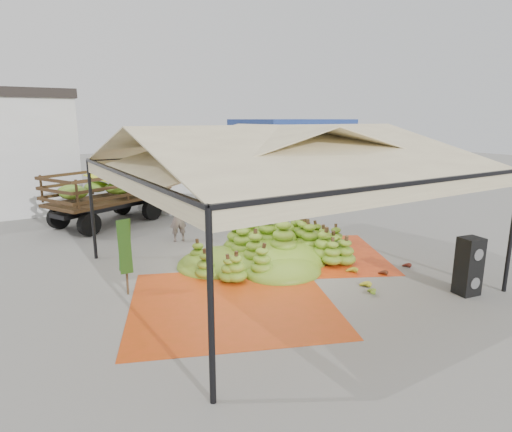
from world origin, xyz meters
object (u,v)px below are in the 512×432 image
banana_heap (274,239)px  vendor (178,218)px  truck_left (130,187)px  speaker_stack (469,266)px  truck_right (239,176)px

banana_heap → vendor: (-1.71, 3.35, 0.19)m
banana_heap → truck_left: (-2.06, 7.70, 0.72)m
speaker_stack → vendor: size_ratio=0.88×
speaker_stack → truck_right: truck_right is taller
speaker_stack → truck_right: (1.22, 13.25, 0.61)m
speaker_stack → vendor: 9.05m
speaker_stack → truck_left: bearing=120.0°
banana_heap → speaker_stack: 5.29m
banana_heap → truck_left: truck_left is taller
truck_left → truck_right: truck_left is taller
vendor → truck_right: (5.42, 5.23, 0.51)m
speaker_stack → truck_left: truck_left is taller
vendor → banana_heap: bearing=124.2°
truck_left → truck_right: (5.77, 0.88, -0.02)m
truck_left → vendor: bearing=-109.9°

